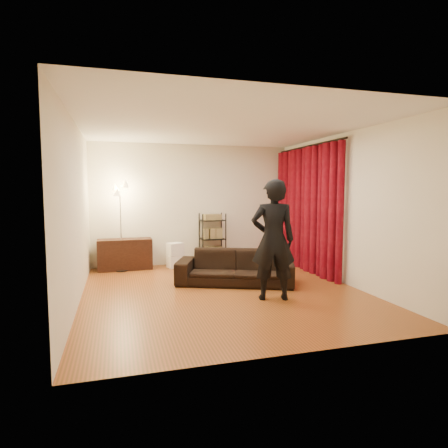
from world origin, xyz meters
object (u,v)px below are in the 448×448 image
object	(u,v)px
media_cabinet	(125,254)
storage_boxes	(175,255)
wire_shelf	(212,239)
sofa	(235,267)
floor_lamp	(121,227)
person	(273,240)

from	to	relation	value
media_cabinet	storage_boxes	size ratio (longest dim) A/B	2.06
storage_boxes	wire_shelf	xyz separation A→B (m)	(0.87, 0.15, 0.31)
sofa	floor_lamp	size ratio (longest dim) A/B	1.13
person	storage_boxes	size ratio (longest dim) A/B	3.41
media_cabinet	storage_boxes	bearing A→B (deg)	-6.31
storage_boxes	wire_shelf	bearing A→B (deg)	9.57
sofa	media_cabinet	world-z (taller)	media_cabinet
sofa	media_cabinet	size ratio (longest dim) A/B	1.85
sofa	media_cabinet	distance (m)	2.60
person	storage_boxes	world-z (taller)	person
sofa	storage_boxes	xyz separation A→B (m)	(-0.82, 1.70, -0.03)
person	wire_shelf	xyz separation A→B (m)	(-0.23, 2.91, -0.35)
storage_boxes	media_cabinet	bearing A→B (deg)	174.78
person	floor_lamp	world-z (taller)	person
person	storage_boxes	xyz separation A→B (m)	(-1.09, 2.76, -0.65)
storage_boxes	sofa	bearing A→B (deg)	-64.12
person	wire_shelf	size ratio (longest dim) A/B	1.60
sofa	floor_lamp	xyz separation A→B (m)	(-1.95, 1.66, 0.61)
sofa	storage_boxes	size ratio (longest dim) A/B	3.80
storage_boxes	person	bearing A→B (deg)	-68.38
wire_shelf	media_cabinet	bearing A→B (deg)	-168.35
media_cabinet	wire_shelf	bearing A→B (deg)	0.40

